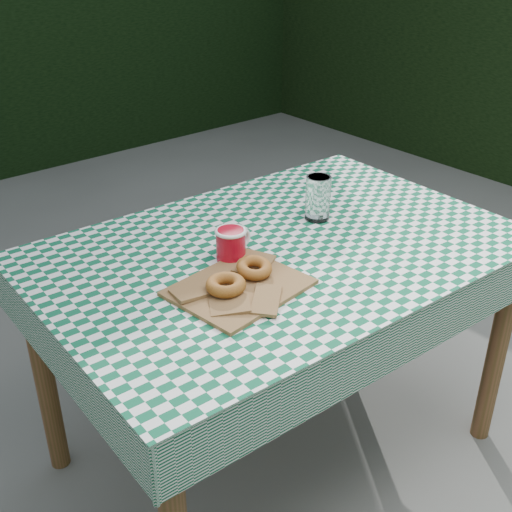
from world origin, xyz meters
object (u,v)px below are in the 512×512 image
at_px(paper_bag, 239,287).
at_px(drinking_glass, 318,198).
at_px(table, 277,357).
at_px(coffee_mug, 231,245).

bearing_deg(paper_bag, drinking_glass, 21.40).
xyz_separation_m(paper_bag, drinking_glass, (0.44, 0.17, 0.06)).
relative_size(table, drinking_glass, 9.69).
height_order(table, coffee_mug, coffee_mug).
distance_m(table, coffee_mug, 0.45).
bearing_deg(coffee_mug, paper_bag, -130.97).
height_order(coffee_mug, drinking_glass, drinking_glass).
xyz_separation_m(table, drinking_glass, (0.21, 0.06, 0.45)).
height_order(paper_bag, coffee_mug, coffee_mug).
xyz_separation_m(coffee_mug, drinking_glass, (0.36, 0.04, 0.02)).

